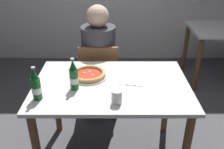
{
  "coord_description": "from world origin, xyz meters",
  "views": [
    {
      "loc": [
        0.01,
        -1.66,
        1.71
      ],
      "look_at": [
        0.0,
        0.05,
        0.8
      ],
      "focal_mm": 39.63,
      "sensor_mm": 36.0,
      "label": 1
    }
  ],
  "objects_px": {
    "beer_bottle_center": "(37,86)",
    "paper_cup": "(117,97)",
    "diner_seated": "(100,65)",
    "pizza_margherita_near": "(89,74)",
    "dining_table_main": "(112,96)",
    "napkin_with_cutlery": "(132,80)",
    "chair_behind_table": "(100,76)",
    "beer_bottle_left": "(74,76)",
    "dining_table_background": "(220,40)"
  },
  "relations": [
    {
      "from": "beer_bottle_center",
      "to": "paper_cup",
      "type": "bearing_deg",
      "value": -5.07
    },
    {
      "from": "diner_seated",
      "to": "pizza_margherita_near",
      "type": "distance_m",
      "value": 0.59
    },
    {
      "from": "beer_bottle_center",
      "to": "paper_cup",
      "type": "xyz_separation_m",
      "value": [
        0.55,
        -0.05,
        -0.06
      ]
    },
    {
      "from": "dining_table_main",
      "to": "napkin_with_cutlery",
      "type": "height_order",
      "value": "napkin_with_cutlery"
    },
    {
      "from": "chair_behind_table",
      "to": "pizza_margherita_near",
      "type": "distance_m",
      "value": 0.58
    },
    {
      "from": "pizza_margherita_near",
      "to": "napkin_with_cutlery",
      "type": "height_order",
      "value": "pizza_margherita_near"
    },
    {
      "from": "napkin_with_cutlery",
      "to": "dining_table_main",
      "type": "bearing_deg",
      "value": -162.91
    },
    {
      "from": "dining_table_main",
      "to": "pizza_margherita_near",
      "type": "distance_m",
      "value": 0.25
    },
    {
      "from": "chair_behind_table",
      "to": "beer_bottle_left",
      "type": "distance_m",
      "value": 0.8
    },
    {
      "from": "beer_bottle_left",
      "to": "paper_cup",
      "type": "bearing_deg",
      "value": -30.87
    },
    {
      "from": "beer_bottle_center",
      "to": "diner_seated",
      "type": "bearing_deg",
      "value": 66.47
    },
    {
      "from": "beer_bottle_center",
      "to": "napkin_with_cutlery",
      "type": "xyz_separation_m",
      "value": [
        0.68,
        0.27,
        -0.1
      ]
    },
    {
      "from": "chair_behind_table",
      "to": "napkin_with_cutlery",
      "type": "height_order",
      "value": "chair_behind_table"
    },
    {
      "from": "diner_seated",
      "to": "beer_bottle_center",
      "type": "relative_size",
      "value": 4.89
    },
    {
      "from": "diner_seated",
      "to": "napkin_with_cutlery",
      "type": "bearing_deg",
      "value": -64.29
    },
    {
      "from": "chair_behind_table",
      "to": "beer_bottle_left",
      "type": "relative_size",
      "value": 3.44
    },
    {
      "from": "diner_seated",
      "to": "paper_cup",
      "type": "bearing_deg",
      "value": -79.7
    },
    {
      "from": "beer_bottle_left",
      "to": "paper_cup",
      "type": "relative_size",
      "value": 2.6
    },
    {
      "from": "dining_table_main",
      "to": "napkin_with_cutlery",
      "type": "relative_size",
      "value": 5.74
    },
    {
      "from": "napkin_with_cutlery",
      "to": "paper_cup",
      "type": "bearing_deg",
      "value": -111.75
    },
    {
      "from": "dining_table_background",
      "to": "napkin_with_cutlery",
      "type": "relative_size",
      "value": 3.82
    },
    {
      "from": "dining_table_main",
      "to": "diner_seated",
      "type": "xyz_separation_m",
      "value": [
        -0.13,
        0.66,
        -0.05
      ]
    },
    {
      "from": "dining_table_background",
      "to": "paper_cup",
      "type": "bearing_deg",
      "value": -129.45
    },
    {
      "from": "beer_bottle_center",
      "to": "dining_table_background",
      "type": "bearing_deg",
      "value": 40.18
    },
    {
      "from": "dining_table_background",
      "to": "napkin_with_cutlery",
      "type": "xyz_separation_m",
      "value": [
        -1.26,
        -1.37,
        0.16
      ]
    },
    {
      "from": "diner_seated",
      "to": "chair_behind_table",
      "type": "bearing_deg",
      "value": -88.23
    },
    {
      "from": "pizza_margherita_near",
      "to": "beer_bottle_center",
      "type": "relative_size",
      "value": 1.23
    },
    {
      "from": "napkin_with_cutlery",
      "to": "paper_cup",
      "type": "xyz_separation_m",
      "value": [
        -0.13,
        -0.31,
        0.04
      ]
    },
    {
      "from": "chair_behind_table",
      "to": "paper_cup",
      "type": "bearing_deg",
      "value": 99.51
    },
    {
      "from": "diner_seated",
      "to": "beer_bottle_center",
      "type": "height_order",
      "value": "diner_seated"
    },
    {
      "from": "dining_table_background",
      "to": "pizza_margherita_near",
      "type": "bearing_deg",
      "value": -140.83
    },
    {
      "from": "beer_bottle_left",
      "to": "napkin_with_cutlery",
      "type": "bearing_deg",
      "value": 16.38
    },
    {
      "from": "diner_seated",
      "to": "napkin_with_cutlery",
      "type": "height_order",
      "value": "diner_seated"
    },
    {
      "from": "dining_table_main",
      "to": "beer_bottle_center",
      "type": "relative_size",
      "value": 4.86
    },
    {
      "from": "pizza_margherita_near",
      "to": "chair_behind_table",
      "type": "bearing_deg",
      "value": 83.63
    },
    {
      "from": "dining_table_background",
      "to": "beer_bottle_center",
      "type": "relative_size",
      "value": 3.24
    },
    {
      "from": "chair_behind_table",
      "to": "dining_table_background",
      "type": "bearing_deg",
      "value": -153.76
    },
    {
      "from": "chair_behind_table",
      "to": "pizza_margherita_near",
      "type": "xyz_separation_m",
      "value": [
        -0.06,
        -0.5,
        0.29
      ]
    },
    {
      "from": "beer_bottle_left",
      "to": "napkin_with_cutlery",
      "type": "height_order",
      "value": "beer_bottle_left"
    },
    {
      "from": "dining_table_background",
      "to": "beer_bottle_left",
      "type": "distance_m",
      "value": 2.28
    },
    {
      "from": "dining_table_background",
      "to": "napkin_with_cutlery",
      "type": "height_order",
      "value": "napkin_with_cutlery"
    },
    {
      "from": "dining_table_main",
      "to": "beer_bottle_center",
      "type": "bearing_deg",
      "value": -157.13
    },
    {
      "from": "beer_bottle_left",
      "to": "napkin_with_cutlery",
      "type": "relative_size",
      "value": 1.18
    },
    {
      "from": "diner_seated",
      "to": "pizza_margherita_near",
      "type": "bearing_deg",
      "value": -95.63
    },
    {
      "from": "chair_behind_table",
      "to": "dining_table_background",
      "type": "relative_size",
      "value": 1.06
    },
    {
      "from": "beer_bottle_left",
      "to": "diner_seated",
      "type": "bearing_deg",
      "value": 78.99
    },
    {
      "from": "dining_table_background",
      "to": "diner_seated",
      "type": "bearing_deg",
      "value": -154.0
    },
    {
      "from": "paper_cup",
      "to": "chair_behind_table",
      "type": "bearing_deg",
      "value": 100.78
    },
    {
      "from": "beer_bottle_left",
      "to": "pizza_margherita_near",
      "type": "bearing_deg",
      "value": 64.43
    },
    {
      "from": "diner_seated",
      "to": "dining_table_background",
      "type": "distance_m",
      "value": 1.73
    }
  ]
}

